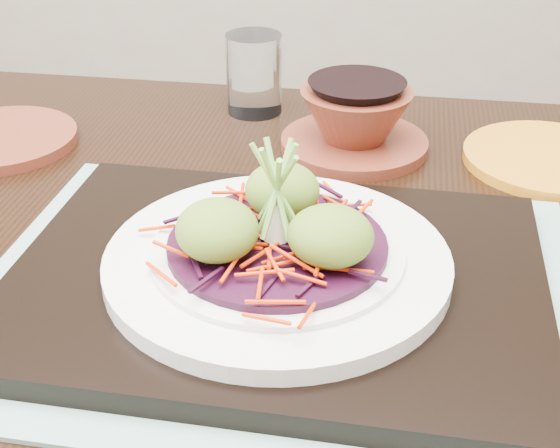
# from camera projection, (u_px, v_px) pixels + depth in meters

# --- Properties ---
(dining_table) EXTENTS (1.21, 0.85, 0.72)m
(dining_table) POSITION_uv_depth(u_px,v_px,m) (267.00, 346.00, 0.69)
(dining_table) COLOR black
(dining_table) RESTS_ON ground
(placemat) EXTENTS (0.49, 0.40, 0.00)m
(placemat) POSITION_uv_depth(u_px,v_px,m) (277.00, 291.00, 0.60)
(placemat) COLOR #87AF9F
(placemat) RESTS_ON dining_table
(serving_tray) EXTENTS (0.42, 0.33, 0.02)m
(serving_tray) POSITION_uv_depth(u_px,v_px,m) (277.00, 279.00, 0.59)
(serving_tray) COLOR black
(serving_tray) RESTS_ON placemat
(white_plate) EXTENTS (0.26, 0.26, 0.02)m
(white_plate) POSITION_uv_depth(u_px,v_px,m) (277.00, 260.00, 0.58)
(white_plate) COLOR white
(white_plate) RESTS_ON serving_tray
(cabbage_bed) EXTENTS (0.16, 0.16, 0.01)m
(cabbage_bed) POSITION_uv_depth(u_px,v_px,m) (277.00, 245.00, 0.58)
(cabbage_bed) COLOR black
(cabbage_bed) RESTS_ON white_plate
(carrot_julienne) EXTENTS (0.20, 0.20, 0.01)m
(carrot_julienne) POSITION_uv_depth(u_px,v_px,m) (277.00, 236.00, 0.57)
(carrot_julienne) COLOR red
(carrot_julienne) RESTS_ON cabbage_bed
(guacamole_scoops) EXTENTS (0.14, 0.13, 0.04)m
(guacamole_scoops) POSITION_uv_depth(u_px,v_px,m) (277.00, 218.00, 0.57)
(guacamole_scoops) COLOR olive
(guacamole_scoops) RESTS_ON cabbage_bed
(scallion_garnish) EXTENTS (0.06, 0.06, 0.09)m
(scallion_garnish) POSITION_uv_depth(u_px,v_px,m) (277.00, 194.00, 0.56)
(scallion_garnish) COLOR #7EB448
(scallion_garnish) RESTS_ON cabbage_bed
(terracotta_side_plate) EXTENTS (0.21, 0.21, 0.01)m
(terracotta_side_plate) POSITION_uv_depth(u_px,v_px,m) (0.00, 139.00, 0.83)
(terracotta_side_plate) COLOR #5E2416
(terracotta_side_plate) RESTS_ON dining_table
(water_glass) EXTENTS (0.08, 0.08, 0.09)m
(water_glass) POSITION_uv_depth(u_px,v_px,m) (254.00, 74.00, 0.89)
(water_glass) COLOR white
(water_glass) RESTS_ON dining_table
(terracotta_bowl_set) EXTENTS (0.18, 0.18, 0.06)m
(terracotta_bowl_set) POSITION_uv_depth(u_px,v_px,m) (355.00, 123.00, 0.81)
(terracotta_bowl_set) COLOR #5E2416
(terracotta_bowl_set) RESTS_ON dining_table
(yellow_plate) EXTENTS (0.23, 0.23, 0.01)m
(yellow_plate) POSITION_uv_depth(u_px,v_px,m) (550.00, 159.00, 0.79)
(yellow_plate) COLOR #C77616
(yellow_plate) RESTS_ON dining_table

